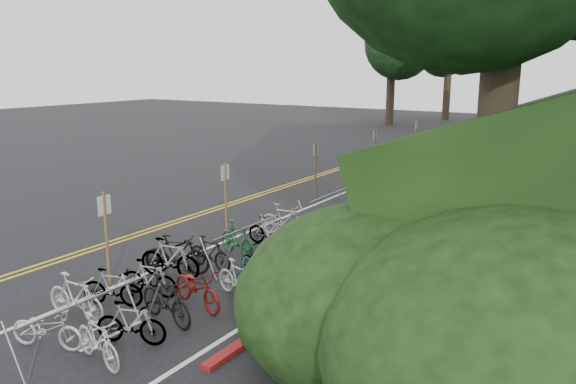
{
  "coord_description": "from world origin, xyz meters",
  "views": [
    {
      "loc": [
        12.17,
        -9.18,
        5.61
      ],
      "look_at": [
        1.88,
        6.84,
        1.3
      ],
      "focal_mm": 35.0,
      "sensor_mm": 36.0,
      "label": 1
    }
  ],
  "objects": [
    {
      "name": "ground",
      "position": [
        0.0,
        0.0,
        0.0
      ],
      "size": [
        120.0,
        120.0,
        0.0
      ],
      "primitive_type": "plane",
      "color": "black",
      "rests_on": "ground"
    },
    {
      "name": "bike_valet",
      "position": [
        2.97,
        1.43,
        0.49
      ],
      "size": [
        3.19,
        10.78,
        1.1
      ],
      "color": "beige",
      "rests_on": "ground"
    },
    {
      "name": "bike_racks_rest",
      "position": [
        3.0,
        13.0,
        0.85
      ],
      "size": [
        1.14,
        23.0,
        1.17
      ],
      "color": "gray",
      "rests_on": "ground"
    },
    {
      "name": "bike_rack_front",
      "position": [
        3.49,
        -2.83,
        0.88
      ],
      "size": [
        1.17,
        2.93,
        1.22
      ],
      "color": "gray",
      "rests_on": "ground"
    },
    {
      "name": "red_curb",
      "position": [
        5.7,
        12.0,
        0.05
      ],
      "size": [
        0.25,
        28.0,
        0.1
      ],
      "primitive_type": "cube",
      "color": "maroon",
      "rests_on": "ground"
    },
    {
      "name": "road_markings",
      "position": [
        0.63,
        10.1,
        0.0
      ],
      "size": [
        7.47,
        80.0,
        0.01
      ],
      "color": "gold",
      "rests_on": "ground"
    },
    {
      "name": "signposts_rest",
      "position": [
        0.6,
        14.0,
        1.43
      ],
      "size": [
        0.08,
        18.4,
        2.5
      ],
      "color": "brown",
      "rests_on": "ground"
    },
    {
      "name": "signpost_near",
      "position": [
        0.77,
        -0.08,
        1.42
      ],
      "size": [
        0.08,
        0.4,
        2.48
      ],
      "color": "brown",
      "rests_on": "ground"
    },
    {
      "name": "bike_front",
      "position": [
        1.74,
        1.44,
        0.56
      ],
      "size": [
        1.22,
        1.91,
        1.12
      ],
      "primitive_type": "imported",
      "rotation": [
        0.0,
        0.0,
        1.98
      ],
      "color": "black",
      "rests_on": "ground"
    }
  ]
}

